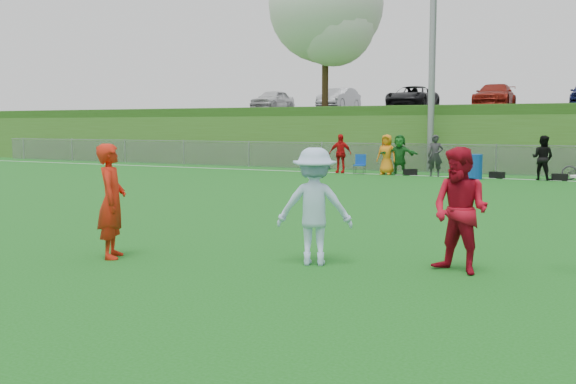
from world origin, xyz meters
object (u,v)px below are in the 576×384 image
Objects in this scene: player_blue at (314,206)px; player_red_left at (112,201)px; recycling_bin at (474,167)px; player_red_center at (460,211)px.

player_red_left is at bearing -2.11° from player_blue.
player_red_left is 1.87× the size of recycling_bin.
player_blue is 1.82× the size of recycling_bin.
recycling_bin is (-0.75, 16.71, -0.40)m from player_blue.
player_red_center is (5.11, 1.38, -0.01)m from player_red_left.
player_red_center reaches higher than recycling_bin.
player_blue is at bearing -87.44° from recycling_bin.
recycling_bin is at bearing -38.60° from player_red_left.
player_red_center reaches higher than player_blue.
recycling_bin is (2.30, 17.69, -0.42)m from player_red_left.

